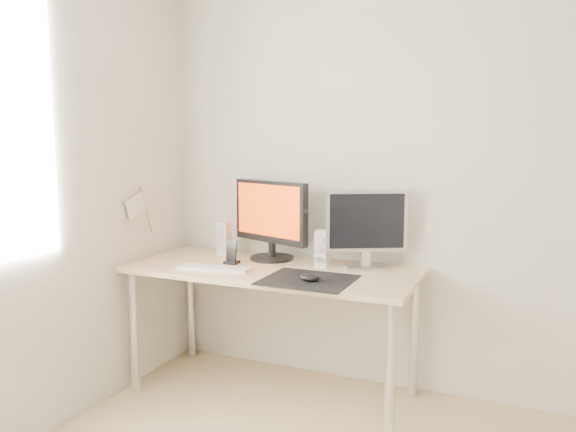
% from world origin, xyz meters
% --- Properties ---
extents(wall_back, '(3.50, 0.00, 3.50)m').
position_xyz_m(wall_back, '(0.00, 1.75, 1.25)').
color(wall_back, silver).
rests_on(wall_back, ground).
extents(mousepad, '(0.45, 0.40, 0.00)m').
position_xyz_m(mousepad, '(-0.65, 1.20, 0.73)').
color(mousepad, black).
rests_on(mousepad, desk).
extents(mouse, '(0.11, 0.06, 0.04)m').
position_xyz_m(mouse, '(-0.63, 1.17, 0.75)').
color(mouse, black).
rests_on(mouse, mousepad).
extents(desk, '(1.60, 0.70, 0.73)m').
position_xyz_m(desk, '(-0.93, 1.38, 0.65)').
color(desk, '#D1B587').
rests_on(desk, ground).
extents(main_monitor, '(0.53, 0.33, 0.47)m').
position_xyz_m(main_monitor, '(-1.03, 1.57, 0.98)').
color(main_monitor, black).
rests_on(main_monitor, desk).
extents(second_monitor, '(0.42, 0.24, 0.43)m').
position_xyz_m(second_monitor, '(-0.45, 1.57, 0.97)').
color(second_monitor, '#AAAAAC').
rests_on(second_monitor, desk).
extents(speaker_left, '(0.07, 0.08, 0.21)m').
position_xyz_m(speaker_left, '(-1.35, 1.57, 0.83)').
color(speaker_left, silver).
rests_on(speaker_left, desk).
extents(speaker_right, '(0.07, 0.08, 0.21)m').
position_xyz_m(speaker_right, '(-0.68, 1.50, 0.83)').
color(speaker_right, silver).
rests_on(speaker_right, desk).
extents(keyboard, '(0.43, 0.16, 0.02)m').
position_xyz_m(keyboard, '(-1.20, 1.21, 0.74)').
color(keyboard, silver).
rests_on(keyboard, desk).
extents(phone_dock, '(0.08, 0.07, 0.14)m').
position_xyz_m(phone_dock, '(-1.18, 1.37, 0.77)').
color(phone_dock, black).
rests_on(phone_dock, desk).
extents(pennant, '(0.01, 0.23, 0.29)m').
position_xyz_m(pennant, '(-1.72, 1.24, 1.05)').
color(pennant, '#A57F54').
rests_on(pennant, wall_left).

